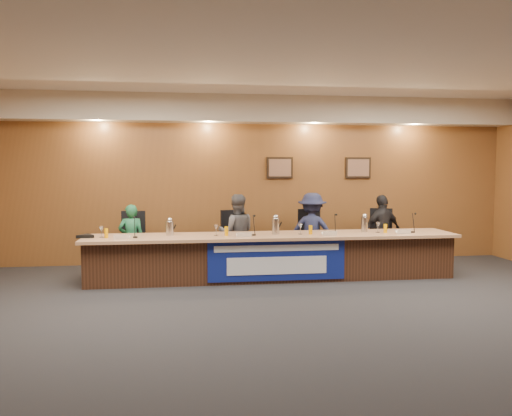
% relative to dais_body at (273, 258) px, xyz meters
% --- Properties ---
extents(floor, '(10.00, 10.00, 0.00)m').
position_rel_dais_body_xyz_m(floor, '(0.00, -2.40, -0.35)').
color(floor, black).
rests_on(floor, ground).
extents(ceiling, '(10.00, 8.00, 0.04)m').
position_rel_dais_body_xyz_m(ceiling, '(0.00, -2.40, 2.85)').
color(ceiling, silver).
rests_on(ceiling, wall_back).
extents(wall_back, '(10.00, 0.04, 3.20)m').
position_rel_dais_body_xyz_m(wall_back, '(0.00, 1.60, 1.25)').
color(wall_back, brown).
rests_on(wall_back, floor).
extents(soffit, '(10.00, 0.50, 0.50)m').
position_rel_dais_body_xyz_m(soffit, '(0.00, 1.35, 2.60)').
color(soffit, beige).
rests_on(soffit, wall_back).
extents(dais_body, '(6.00, 0.80, 0.70)m').
position_rel_dais_body_xyz_m(dais_body, '(0.00, 0.00, 0.00)').
color(dais_body, '#3A2114').
rests_on(dais_body, floor).
extents(dais_top, '(6.10, 0.95, 0.05)m').
position_rel_dais_body_xyz_m(dais_top, '(0.00, -0.05, 0.38)').
color(dais_top, '#AC7D59').
rests_on(dais_top, dais_body).
extents(banner, '(2.20, 0.02, 0.65)m').
position_rel_dais_body_xyz_m(banner, '(0.00, -0.41, 0.03)').
color(banner, navy).
rests_on(banner, dais_body).
extents(banner_text_upper, '(2.00, 0.01, 0.10)m').
position_rel_dais_body_xyz_m(banner_text_upper, '(0.00, -0.43, 0.23)').
color(banner_text_upper, silver).
rests_on(banner_text_upper, banner).
extents(banner_text_lower, '(1.60, 0.01, 0.28)m').
position_rel_dais_body_xyz_m(banner_text_lower, '(0.00, -0.43, -0.05)').
color(banner_text_lower, silver).
rests_on(banner_text_lower, banner).
extents(wall_photo_left, '(0.52, 0.04, 0.42)m').
position_rel_dais_body_xyz_m(wall_photo_left, '(0.40, 1.57, 1.50)').
color(wall_photo_left, black).
rests_on(wall_photo_left, wall_back).
extents(wall_photo_right, '(0.52, 0.04, 0.42)m').
position_rel_dais_body_xyz_m(wall_photo_right, '(2.00, 1.57, 1.50)').
color(wall_photo_right, black).
rests_on(wall_photo_right, wall_back).
extents(panelist_a, '(0.46, 0.32, 1.22)m').
position_rel_dais_body_xyz_m(panelist_a, '(-2.38, 0.72, 0.26)').
color(panelist_a, '#1D633D').
rests_on(panelist_a, floor).
extents(panelist_b, '(0.68, 0.53, 1.38)m').
position_rel_dais_body_xyz_m(panelist_b, '(-0.54, 0.72, 0.34)').
color(panelist_b, '#4D4C50').
rests_on(panelist_b, floor).
extents(panelist_c, '(1.02, 0.80, 1.39)m').
position_rel_dais_body_xyz_m(panelist_c, '(0.85, 0.72, 0.35)').
color(panelist_c, '#191E3C').
rests_on(panelist_c, floor).
extents(panelist_d, '(0.86, 0.56, 1.35)m').
position_rel_dais_body_xyz_m(panelist_d, '(2.19, 0.72, 0.33)').
color(panelist_d, black).
rests_on(panelist_d, floor).
extents(office_chair_a, '(0.50, 0.50, 0.08)m').
position_rel_dais_body_xyz_m(office_chair_a, '(-2.38, 0.82, 0.13)').
color(office_chair_a, black).
rests_on(office_chair_a, floor).
extents(office_chair_b, '(0.60, 0.60, 0.08)m').
position_rel_dais_body_xyz_m(office_chair_b, '(-0.54, 0.82, 0.13)').
color(office_chair_b, black).
rests_on(office_chair_b, floor).
extents(office_chair_c, '(0.52, 0.52, 0.08)m').
position_rel_dais_body_xyz_m(office_chair_c, '(0.85, 0.82, 0.13)').
color(office_chair_c, black).
rests_on(office_chair_c, floor).
extents(office_chair_d, '(0.64, 0.64, 0.08)m').
position_rel_dais_body_xyz_m(office_chair_d, '(2.19, 0.82, 0.13)').
color(office_chair_d, black).
rests_on(office_chair_d, floor).
extents(nameplate_a, '(0.24, 0.08, 0.10)m').
position_rel_dais_body_xyz_m(nameplate_a, '(-2.41, -0.33, 0.45)').
color(nameplate_a, white).
rests_on(nameplate_a, dais_top).
extents(microphone_a, '(0.07, 0.07, 0.02)m').
position_rel_dais_body_xyz_m(microphone_a, '(-2.22, -0.16, 0.41)').
color(microphone_a, black).
rests_on(microphone_a, dais_top).
extents(juice_glass_a, '(0.06, 0.06, 0.15)m').
position_rel_dais_body_xyz_m(juice_glass_a, '(-2.66, -0.13, 0.47)').
color(juice_glass_a, '#E89900').
rests_on(juice_glass_a, dais_top).
extents(water_glass_a, '(0.08, 0.08, 0.18)m').
position_rel_dais_body_xyz_m(water_glass_a, '(-2.74, -0.08, 0.49)').
color(water_glass_a, silver).
rests_on(water_glass_a, dais_top).
extents(nameplate_b, '(0.24, 0.08, 0.10)m').
position_rel_dais_body_xyz_m(nameplate_b, '(-0.52, -0.33, 0.45)').
color(nameplate_b, white).
rests_on(nameplate_b, dais_top).
extents(microphone_b, '(0.07, 0.07, 0.02)m').
position_rel_dais_body_xyz_m(microphone_b, '(-0.34, -0.14, 0.41)').
color(microphone_b, black).
rests_on(microphone_b, dais_top).
extents(juice_glass_b, '(0.06, 0.06, 0.15)m').
position_rel_dais_body_xyz_m(juice_glass_b, '(-0.78, -0.12, 0.47)').
color(juice_glass_b, '#E89900').
rests_on(juice_glass_b, dais_top).
extents(water_glass_b, '(0.08, 0.08, 0.18)m').
position_rel_dais_body_xyz_m(water_glass_b, '(-0.95, -0.11, 0.49)').
color(water_glass_b, silver).
rests_on(water_glass_b, dais_top).
extents(nameplate_c, '(0.24, 0.08, 0.10)m').
position_rel_dais_body_xyz_m(nameplate_c, '(0.88, -0.33, 0.45)').
color(nameplate_c, white).
rests_on(nameplate_c, dais_top).
extents(microphone_c, '(0.07, 0.07, 0.02)m').
position_rel_dais_body_xyz_m(microphone_c, '(1.02, -0.13, 0.41)').
color(microphone_c, black).
rests_on(microphone_c, dais_top).
extents(juice_glass_c, '(0.06, 0.06, 0.15)m').
position_rel_dais_body_xyz_m(juice_glass_c, '(0.61, -0.13, 0.47)').
color(juice_glass_c, '#E89900').
rests_on(juice_glass_c, dais_top).
extents(water_glass_c, '(0.08, 0.08, 0.18)m').
position_rel_dais_body_xyz_m(water_glass_c, '(0.44, -0.13, 0.49)').
color(water_glass_c, silver).
rests_on(water_glass_c, dais_top).
extents(nameplate_d, '(0.24, 0.08, 0.10)m').
position_rel_dais_body_xyz_m(nameplate_d, '(2.16, -0.29, 0.45)').
color(nameplate_d, white).
rests_on(nameplate_d, dais_top).
extents(microphone_d, '(0.07, 0.07, 0.02)m').
position_rel_dais_body_xyz_m(microphone_d, '(2.38, -0.14, 0.41)').
color(microphone_d, black).
rests_on(microphone_d, dais_top).
extents(juice_glass_d, '(0.06, 0.06, 0.15)m').
position_rel_dais_body_xyz_m(juice_glass_d, '(1.91, -0.11, 0.47)').
color(juice_glass_d, '#E89900').
rests_on(juice_glass_d, dais_top).
extents(water_glass_d, '(0.08, 0.08, 0.18)m').
position_rel_dais_body_xyz_m(water_glass_d, '(1.79, -0.09, 0.49)').
color(water_glass_d, silver).
rests_on(water_glass_d, dais_top).
extents(carafe_left, '(0.13, 0.13, 0.22)m').
position_rel_dais_body_xyz_m(carafe_left, '(-1.69, 0.06, 0.51)').
color(carafe_left, silver).
rests_on(carafe_left, dais_top).
extents(carafe_mid, '(0.12, 0.12, 0.26)m').
position_rel_dais_body_xyz_m(carafe_mid, '(0.04, -0.04, 0.53)').
color(carafe_mid, silver).
rests_on(carafe_mid, dais_top).
extents(carafe_right, '(0.11, 0.11, 0.26)m').
position_rel_dais_body_xyz_m(carafe_right, '(1.60, 0.06, 0.53)').
color(carafe_right, silver).
rests_on(carafe_right, dais_top).
extents(speakerphone, '(0.32, 0.32, 0.05)m').
position_rel_dais_body_xyz_m(speakerphone, '(-2.99, -0.05, 0.43)').
color(speakerphone, black).
rests_on(speakerphone, dais_top).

